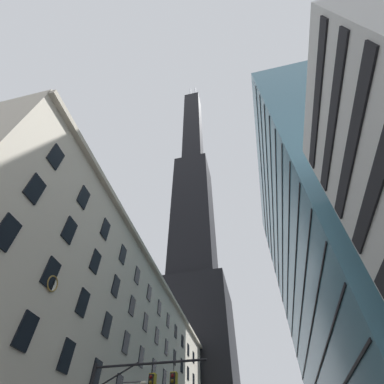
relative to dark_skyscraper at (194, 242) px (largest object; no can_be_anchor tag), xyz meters
The scene contains 3 objects.
station_building 69.57m from the dark_skyscraper, 94.84° to the right, with size 16.04×69.66×25.94m.
dark_skyscraper is the anchor object (origin of this frame).
glass_office_midrise 65.82m from the dark_skyscraper, 49.14° to the right, with size 17.91×46.82×57.42m.
Camera 1 is at (3.65, -12.60, 1.32)m, focal length 25.31 mm.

